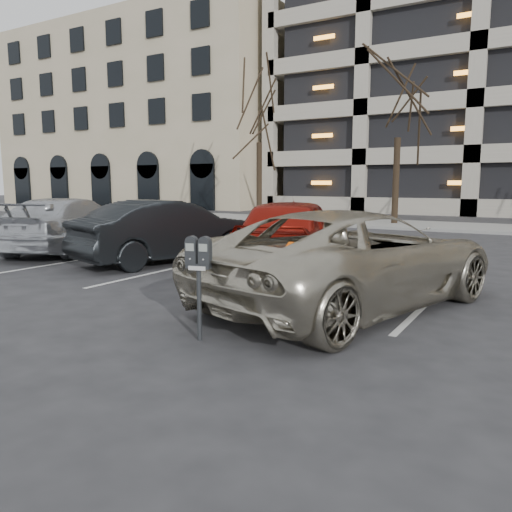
# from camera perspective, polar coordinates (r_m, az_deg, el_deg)

# --- Properties ---
(ground) EXTENTS (140.00, 140.00, 0.00)m
(ground) POSITION_cam_1_polar(r_m,az_deg,el_deg) (7.27, 5.15, -6.86)
(ground) COLOR #28282B
(ground) RESTS_ON ground
(sidewalk) EXTENTS (80.00, 4.00, 0.12)m
(sidewalk) POSITION_cam_1_polar(r_m,az_deg,el_deg) (22.62, 22.87, 3.04)
(sidewalk) COLOR gray
(sidewalk) RESTS_ON ground
(stall_lines) EXTENTS (16.90, 5.20, 0.00)m
(stall_lines) POSITION_cam_1_polar(r_m,az_deg,el_deg) (9.88, 3.55, -2.73)
(stall_lines) COLOR silver
(stall_lines) RESTS_ON ground
(office_building) EXTENTS (26.00, 16.20, 15.00)m
(office_building) POSITION_cam_1_polar(r_m,az_deg,el_deg) (48.03, -10.26, 14.93)
(office_building) COLOR tan
(office_building) RESTS_ON ground
(tree_a) EXTENTS (3.84, 3.84, 8.73)m
(tree_a) POSITION_cam_1_polar(r_m,az_deg,el_deg) (26.22, 0.38, 18.05)
(tree_a) COLOR black
(tree_a) RESTS_ON ground
(tree_b) EXTENTS (3.77, 3.77, 8.57)m
(tree_b) POSITION_cam_1_polar(r_m,az_deg,el_deg) (23.53, 16.12, 18.56)
(tree_b) COLOR black
(tree_b) RESTS_ON ground
(parking_meter) EXTENTS (0.34, 0.19, 1.25)m
(parking_meter) POSITION_cam_1_polar(r_m,az_deg,el_deg) (5.99, -6.58, -0.77)
(parking_meter) COLOR black
(parking_meter) RESTS_ON ground
(suv_silver) EXTENTS (3.91, 5.88, 1.51)m
(suv_silver) POSITION_cam_1_polar(r_m,az_deg,el_deg) (7.82, 11.06, -0.27)
(suv_silver) COLOR #BCB5A0
(suv_silver) RESTS_ON ground
(car_red) EXTENTS (3.08, 5.04, 1.60)m
(car_red) POSITION_cam_1_polar(r_m,az_deg,el_deg) (11.32, 4.08, 2.76)
(car_red) COLOR maroon
(car_red) RESTS_ON ground
(car_dark) EXTENTS (2.83, 4.81, 1.50)m
(car_dark) POSITION_cam_1_polar(r_m,az_deg,el_deg) (12.21, -9.97, 2.81)
(car_dark) COLOR black
(car_dark) RESTS_ON ground
(car_silver) EXTENTS (3.81, 5.56, 1.50)m
(car_silver) POSITION_cam_1_polar(r_m,az_deg,el_deg) (14.84, -20.42, 3.38)
(car_silver) COLOR #B5B9BE
(car_silver) RESTS_ON ground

